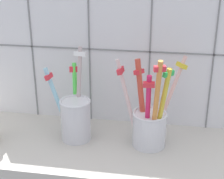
{
  "coord_description": "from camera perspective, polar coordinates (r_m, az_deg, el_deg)",
  "views": [
    {
      "loc": [
        10.24,
        -59.13,
        38.91
      ],
      "look_at": [
        0.0,
        1.77,
        13.39
      ],
      "focal_mm": 56.24,
      "sensor_mm": 36.0,
      "label": 1
    }
  ],
  "objects": [
    {
      "name": "toothbrush_cup_right",
      "position": [
        0.69,
        6.12,
        -5.36
      ],
      "size": [
        13.58,
        10.07,
        18.91
      ],
      "color": "silver",
      "rests_on": "counter_slab"
    },
    {
      "name": "counter_slab",
      "position": [
        0.71,
        -0.24,
        -9.83
      ],
      "size": [
        64.0,
        22.0,
        2.0
      ],
      "primitive_type": "cube",
      "color": "#BCB7AD",
      "rests_on": "ground"
    },
    {
      "name": "tile_wall_back",
      "position": [
        0.74,
        1.34,
        9.58
      ],
      "size": [
        64.0,
        2.2,
        45.0
      ],
      "color": "white",
      "rests_on": "ground"
    },
    {
      "name": "toothbrush_cup_left",
      "position": [
        0.71,
        -6.0,
        -4.36
      ],
      "size": [
        9.67,
        8.4,
        18.32
      ],
      "color": "silver",
      "rests_on": "counter_slab"
    }
  ]
}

